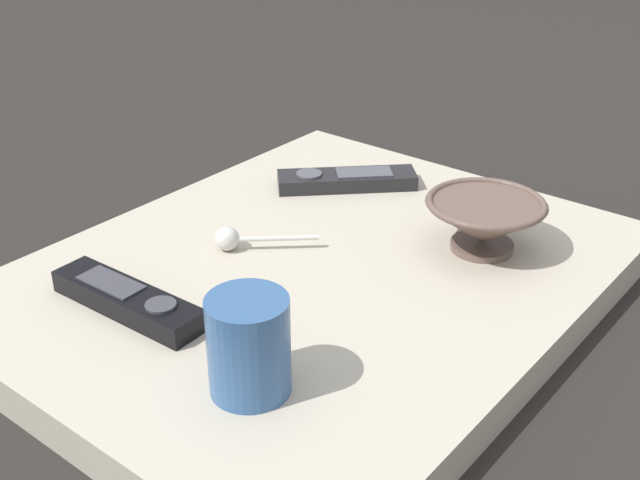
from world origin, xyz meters
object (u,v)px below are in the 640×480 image
Objects in this scene: coffee_mug at (249,346)px; teaspoon at (234,238)px; cereal_bowl at (484,221)px; tv_remote_near at (347,180)px; tv_remote_far at (127,300)px.

coffee_mug is 0.95× the size of teaspoon.
coffee_mug is (0.35, -0.03, 0.01)m from cereal_bowl.
tv_remote_near is (-0.22, -0.01, -0.00)m from teaspoon.
cereal_bowl is 0.36m from coffee_mug.
teaspoon is at bearing -177.62° from tv_remote_far.
tv_remote_near is at bearing -178.49° from teaspoon.
cereal_bowl is at bearing 174.91° from coffee_mug.
tv_remote_far is at bearing 1.87° from tv_remote_near.
coffee_mug is at bearing 47.19° from teaspoon.
tv_remote_far is (0.38, 0.01, 0.00)m from tv_remote_near.
coffee_mug is at bearing 26.21° from tv_remote_near.
teaspoon is 0.22m from tv_remote_near.
tv_remote_near is 0.38m from tv_remote_far.
coffee_mug is 0.26m from teaspoon.
teaspoon reaches higher than tv_remote_near.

